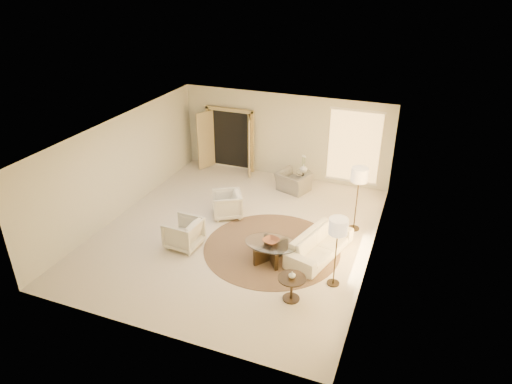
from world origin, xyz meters
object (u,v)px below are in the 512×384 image
(armchair_left, at_px, (227,203))
(side_table, at_px, (303,178))
(floor_lamp_far, at_px, (338,229))
(end_vase, at_px, (292,275))
(floor_lamp_near, at_px, (359,178))
(accent_chair, at_px, (293,179))
(coffee_table, at_px, (271,249))
(bowl, at_px, (271,241))
(armchair_right, at_px, (184,232))
(side_vase, at_px, (304,168))
(end_table, at_px, (292,284))
(sofa, at_px, (320,245))

(armchair_left, distance_m, side_table, 2.97)
(floor_lamp_far, bearing_deg, end_vase, -130.75)
(end_vase, bearing_deg, floor_lamp_near, 77.90)
(end_vase, bearing_deg, accent_chair, 106.66)
(coffee_table, xyz_separation_m, bowl, (0.00, 0.00, 0.23))
(floor_lamp_near, height_order, floor_lamp_far, floor_lamp_near)
(accent_chair, relative_size, bowl, 2.46)
(side_table, relative_size, floor_lamp_far, 0.33)
(floor_lamp_near, height_order, end_vase, floor_lamp_near)
(armchair_right, distance_m, coffee_table, 2.27)
(bowl, distance_m, side_vase, 4.15)
(bowl, bearing_deg, end_table, -53.73)
(coffee_table, xyz_separation_m, end_vase, (0.90, -1.23, 0.34))
(end_table, distance_m, floor_lamp_near, 3.66)
(accent_chair, distance_m, floor_lamp_near, 2.99)
(coffee_table, distance_m, floor_lamp_far, 2.02)
(side_table, bearing_deg, floor_lamp_far, -66.07)
(side_vase, bearing_deg, accent_chair, -125.64)
(armchair_left, xyz_separation_m, side_table, (1.51, 2.55, -0.07))
(sofa, bearing_deg, side_table, 38.16)
(end_vase, bearing_deg, end_table, -45.00)
(side_table, relative_size, end_vase, 3.52)
(sofa, bearing_deg, bowl, 136.12)
(coffee_table, relative_size, floor_lamp_near, 0.73)
(accent_chair, bearing_deg, floor_lamp_near, 163.08)
(sofa, bearing_deg, accent_chair, 43.54)
(accent_chair, distance_m, floor_lamp_far, 4.86)
(accent_chair, height_order, floor_lamp_far, floor_lamp_far)
(armchair_left, distance_m, accent_chair, 2.57)
(floor_lamp_far, relative_size, end_vase, 10.73)
(sofa, distance_m, end_table, 1.85)
(accent_chair, relative_size, end_vase, 6.05)
(side_table, bearing_deg, armchair_right, -113.35)
(accent_chair, bearing_deg, end_table, 125.93)
(armchair_left, distance_m, coffee_table, 2.46)
(armchair_left, height_order, accent_chair, accent_chair)
(side_table, distance_m, end_vase, 5.52)
(armchair_right, distance_m, floor_lamp_far, 4.02)
(end_vase, relative_size, side_vase, 0.60)
(accent_chair, distance_m, side_table, 0.41)
(armchair_left, bearing_deg, floor_lamp_far, 31.21)
(armchair_left, xyz_separation_m, bowl, (1.88, -1.58, 0.12))
(sofa, xyz_separation_m, accent_chair, (-1.66, 3.20, 0.11))
(end_table, height_order, side_vase, side_vase)
(coffee_table, distance_m, end_table, 1.52)
(floor_lamp_near, relative_size, floor_lamp_far, 1.07)
(bowl, bearing_deg, sofa, 30.05)
(armchair_right, bearing_deg, armchair_left, 171.59)
(sofa, bearing_deg, armchair_right, 120.37)
(floor_lamp_far, bearing_deg, floor_lamp_near, 90.00)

